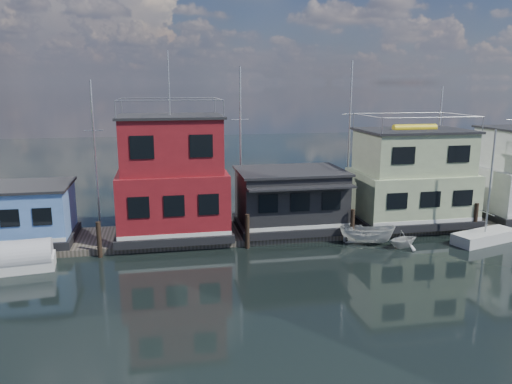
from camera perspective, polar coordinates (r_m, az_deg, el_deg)
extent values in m
plane|color=black|center=(24.73, 12.22, -12.47)|extent=(160.00, 160.00, 0.00)
cube|color=#595147|center=(35.28, 4.66, -4.26)|extent=(48.00, 5.00, 0.40)
cube|color=black|center=(35.09, -25.08, -4.75)|extent=(6.40, 4.90, 0.50)
cube|color=#5E8AD3|center=(34.65, -25.35, -1.97)|extent=(6.00, 4.50, 3.00)
cube|color=black|center=(34.32, -25.59, 0.58)|extent=(6.30, 4.80, 0.16)
cube|color=black|center=(33.95, -9.34, -4.26)|extent=(7.40, 5.90, 0.50)
cube|color=maroon|center=(33.41, -9.46, -0.77)|extent=(7.00, 5.50, 3.74)
cube|color=maroon|center=(32.79, -9.69, 5.37)|extent=(6.30, 4.95, 3.46)
cube|color=black|center=(32.63, -9.80, 8.52)|extent=(6.65, 5.23, 0.16)
cylinder|color=silver|center=(32.56, -9.94, 12.17)|extent=(0.08, 0.08, 4.00)
cube|color=black|center=(35.03, 3.88, -3.60)|extent=(7.40, 5.40, 0.50)
cube|color=black|center=(34.54, 3.93, -0.49)|extent=(7.00, 5.00, 3.40)
cube|color=black|center=(34.19, 3.97, 2.42)|extent=(7.30, 5.30, 0.16)
cube|color=black|center=(31.65, 5.24, 0.51)|extent=(7.00, 1.20, 0.12)
cube|color=black|center=(38.25, 17.05, -2.75)|extent=(8.40, 5.90, 0.50)
cube|color=#A5B688|center=(37.84, 17.22, -0.10)|extent=(8.00, 5.50, 3.12)
cube|color=#A5B688|center=(37.33, 17.52, 4.40)|extent=(7.20, 4.95, 2.88)
cube|color=black|center=(37.17, 17.67, 6.72)|extent=(7.60, 5.23, 0.16)
cylinder|color=yellow|center=(37.15, 17.69, 6.98)|extent=(3.20, 0.56, 0.56)
cylinder|color=#2D2116|center=(31.38, -17.48, -5.21)|extent=(0.28, 0.28, 2.20)
cylinder|color=#2D2116|center=(31.56, -1.00, -4.52)|extent=(0.28, 0.28, 2.20)
cylinder|color=#2D2116|center=(33.42, 10.94, -3.79)|extent=(0.28, 0.28, 2.20)
cylinder|color=#2D2116|center=(37.63, 23.80, -2.81)|extent=(0.28, 0.28, 2.20)
cylinder|color=silver|center=(39.19, -17.92, 4.41)|extent=(0.16, 0.16, 10.50)
cylinder|color=silver|center=(39.01, -18.08, 6.70)|extent=(1.40, 0.06, 0.06)
cylinder|color=silver|center=(39.30, -1.78, 5.76)|extent=(0.16, 0.16, 11.50)
cylinder|color=silver|center=(39.14, -1.80, 8.27)|extent=(1.40, 0.06, 0.06)
cylinder|color=silver|center=(41.64, 10.61, 6.27)|extent=(0.16, 0.16, 12.00)
cylinder|color=silver|center=(41.49, 10.71, 8.75)|extent=(1.40, 0.06, 0.06)
cylinder|color=silver|center=(45.27, 20.07, 4.94)|extent=(0.16, 0.16, 10.00)
cylinder|color=silver|center=(45.12, 20.21, 6.82)|extent=(1.40, 0.06, 0.06)
cylinder|color=silver|center=(49.16, 27.18, 5.45)|extent=(0.16, 0.16, 11.00)
cube|color=silver|center=(31.15, -26.18, -7.46)|extent=(4.73, 2.31, 0.76)
cylinder|color=#B0AFB4|center=(31.02, -26.25, -6.71)|extent=(4.53, 2.39, 1.84)
imported|color=beige|center=(33.13, 16.46, -5.17)|extent=(2.58, 2.36, 1.14)
cube|color=silver|center=(36.18, 24.68, -4.68)|extent=(4.95, 2.85, 0.73)
cylinder|color=silver|center=(35.34, 25.22, 1.08)|extent=(0.12, 0.12, 6.68)
cube|color=silver|center=(35.77, 24.91, -2.20)|extent=(0.47, 1.41, 0.05)
imported|color=silver|center=(33.20, 12.58, -4.73)|extent=(3.75, 2.58, 1.36)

